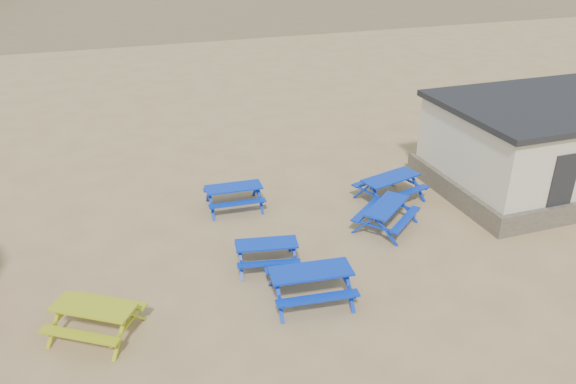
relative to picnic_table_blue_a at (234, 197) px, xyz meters
name	(u,v)px	position (x,y,z in m)	size (l,w,h in m)	color
ground	(265,251)	(0.17, -2.90, -0.39)	(400.00, 400.00, 0.00)	tan
wet_sand	(122,1)	(0.17, 52.10, -0.38)	(400.00, 400.00, 0.00)	olive
picnic_table_blue_a	(234,197)	(0.00, 0.00, 0.00)	(1.93, 1.59, 0.78)	#0B1FB1
picnic_table_blue_b	(390,188)	(5.14, -1.17, 0.04)	(2.40, 2.12, 0.86)	#0B1FB1
picnic_table_blue_d	(311,285)	(0.61, -5.43, 0.04)	(2.22, 1.87, 0.86)	#0B1FB1
picnic_table_blue_e	(267,254)	(0.02, -3.62, -0.03)	(1.92, 1.66, 0.71)	#0B1FB1
picnic_table_blue_f	(386,216)	(4.10, -2.83, 0.01)	(2.43, 2.38, 0.79)	#0B1FB1
picnic_table_yellow	(96,320)	(-4.54, -5.06, 0.01)	(2.42, 2.31, 0.79)	#AEA60A
amenity_block	(545,145)	(10.67, -1.90, 1.18)	(7.40, 5.40, 3.15)	#665B4C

